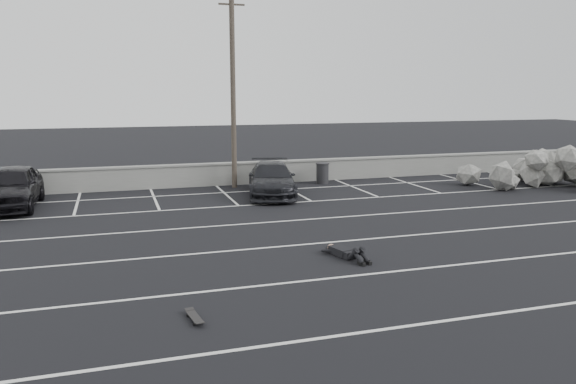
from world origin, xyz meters
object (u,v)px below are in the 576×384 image
object	(u,v)px
utility_pole	(233,91)
person	(341,248)
trash_bin	(322,173)
skateboard	(195,317)
car_right	(272,179)
car_left	(11,187)
riprap_pile	(544,173)

from	to	relation	value
utility_pole	person	xyz separation A→B (m)	(0.46, -11.51, -4.18)
utility_pole	trash_bin	xyz separation A→B (m)	(4.26, -0.18, -3.89)
trash_bin	person	distance (m)	11.95
utility_pole	skateboard	world-z (taller)	utility_pole
car_right	car_left	bearing A→B (deg)	-169.02
car_right	riprap_pile	xyz separation A→B (m)	(12.88, -1.42, -0.09)
car_right	utility_pole	xyz separation A→B (m)	(-1.09, 2.41, 3.70)
car_left	person	xyz separation A→B (m)	(9.49, -9.52, -0.60)
trash_bin	riprap_pile	bearing A→B (deg)	-20.63
skateboard	utility_pole	bearing A→B (deg)	67.04
skateboard	riprap_pile	bearing A→B (deg)	23.31
utility_pole	trash_bin	distance (m)	5.77
person	trash_bin	bearing A→B (deg)	56.83
trash_bin	riprap_pile	xyz separation A→B (m)	(9.71, -3.66, 0.09)
car_right	trash_bin	xyz separation A→B (m)	(3.17, 2.23, -0.19)
utility_pole	riprap_pile	world-z (taller)	utility_pole
trash_bin	car_right	bearing A→B (deg)	-144.82
car_left	trash_bin	bearing A→B (deg)	9.27
car_left	skateboard	world-z (taller)	car_left
trash_bin	skateboard	distance (m)	16.69
car_right	trash_bin	distance (m)	3.88
trash_bin	car_left	bearing A→B (deg)	-172.25
car_left	riprap_pile	world-z (taller)	car_left
utility_pole	trash_bin	size ratio (longest dim) A/B	8.74
riprap_pile	skateboard	size ratio (longest dim) A/B	9.32
utility_pole	riprap_pile	xyz separation A→B (m)	(13.97, -3.84, -3.79)
car_right	person	world-z (taller)	car_right
car_right	utility_pole	bearing A→B (deg)	127.69
utility_pole	riprap_pile	size ratio (longest dim) A/B	1.31
car_left	person	size ratio (longest dim) A/B	2.11
utility_pole	trash_bin	bearing A→B (deg)	-2.43
car_left	person	distance (m)	13.46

